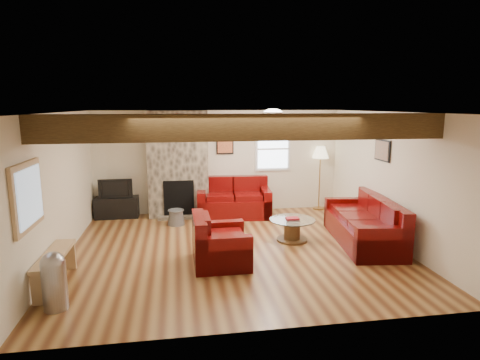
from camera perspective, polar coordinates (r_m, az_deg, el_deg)
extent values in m
plane|color=#5D3118|center=(7.53, -0.70, -9.78)|extent=(8.00, 8.00, 0.00)
plane|color=white|center=(7.06, -0.74, 9.61)|extent=(8.00, 8.00, 0.00)
plane|color=beige|center=(9.88, -3.03, 2.61)|extent=(8.00, 0.00, 8.00)
plane|color=beige|center=(4.57, 4.31, -6.92)|extent=(8.00, 0.00, 8.00)
plane|color=beige|center=(7.39, -24.41, -1.06)|extent=(0.00, 7.50, 7.50)
plane|color=beige|center=(8.17, 20.58, 0.26)|extent=(0.00, 7.50, 7.50)
cube|color=black|center=(5.83, 1.04, 7.53)|extent=(6.00, 0.36, 0.38)
cube|color=#36302A|center=(9.58, -8.83, 2.25)|extent=(1.40, 0.50, 2.50)
cube|color=black|center=(9.49, -8.68, -2.75)|extent=(0.70, 0.06, 0.90)
cube|color=#36302A|center=(9.54, -8.61, -5.22)|extent=(1.00, 0.25, 0.08)
cylinder|color=#432B15|center=(8.03, 7.39, -8.39)|extent=(0.59, 0.59, 0.04)
cylinder|color=#432B15|center=(7.98, 7.42, -7.18)|extent=(0.32, 0.32, 0.40)
cylinder|color=silver|center=(7.91, 7.46, -5.61)|extent=(0.89, 0.89, 0.02)
cube|color=maroon|center=(7.90, 7.46, -5.44)|extent=(0.25, 0.18, 0.03)
cube|color=black|center=(9.91, -17.09, -3.73)|extent=(0.99, 0.40, 0.50)
imported|color=black|center=(9.81, -17.24, -1.07)|extent=(0.77, 0.10, 0.44)
cylinder|color=#AF8548|center=(10.50, 11.10, -3.96)|extent=(0.29, 0.29, 0.03)
cylinder|color=#AF8548|center=(10.35, 11.24, -0.19)|extent=(0.03, 0.03, 1.44)
cone|color=beige|center=(10.24, 11.39, 3.89)|extent=(0.41, 0.41, 0.29)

